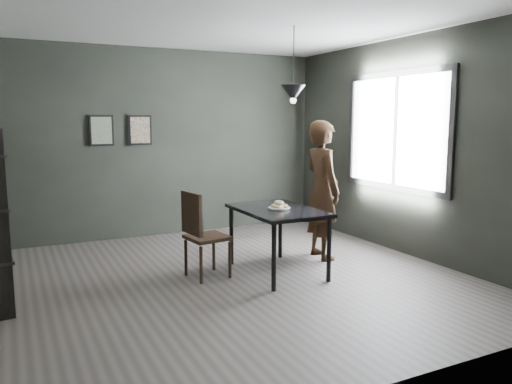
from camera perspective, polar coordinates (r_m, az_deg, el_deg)
name	(u,v)px	position (r m, az deg, el deg)	size (l,w,h in m)	color
ground	(230,280)	(5.60, -3.02, -9.96)	(5.00, 5.00, 0.00)	#3B3633
back_wall	(163,143)	(7.69, -10.57, 5.51)	(5.00, 0.10, 2.80)	black
ceiling	(228,16)	(5.43, -3.26, 19.40)	(5.00, 5.00, 0.02)	silver
window_assembly	(395,131)	(6.85, 15.65, 6.70)	(0.04, 1.96, 1.56)	white
cafe_table	(278,215)	(5.69, 2.48, -2.68)	(0.80, 1.20, 0.75)	black
white_plate	(279,209)	(5.64, 2.66, -1.90)	(0.23, 0.23, 0.01)	white
donut_pile	(279,205)	(5.64, 2.66, -1.54)	(0.19, 0.20, 0.09)	beige
woman	(322,190)	(6.34, 7.58, 0.24)	(0.64, 0.42, 1.75)	black
wood_chair	(200,229)	(5.54, -6.38, -4.26)	(0.48, 0.48, 0.98)	black
pendant_lamp	(293,93)	(5.81, 4.28, 11.20)	(0.28, 0.28, 0.86)	black
framed_print_left	(101,130)	(7.46, -17.25, 6.73)	(0.34, 0.04, 0.44)	black
framed_print_right	(140,130)	(7.56, -13.11, 6.90)	(0.34, 0.04, 0.44)	black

